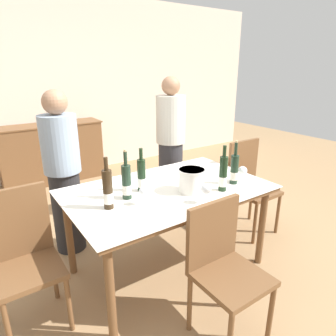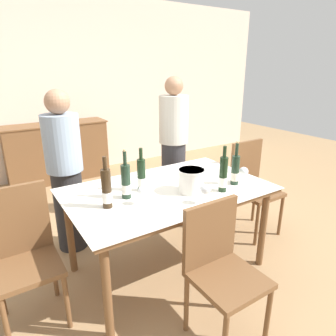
% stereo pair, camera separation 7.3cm
% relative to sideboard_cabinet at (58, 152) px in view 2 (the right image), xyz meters
% --- Properties ---
extents(ground_plane, '(12.00, 12.00, 0.00)m').
position_rel_sideboard_cabinet_xyz_m(ground_plane, '(0.25, -2.79, -0.45)').
color(ground_plane, '#A37F56').
extents(back_wall, '(8.00, 0.10, 2.80)m').
position_rel_sideboard_cabinet_xyz_m(back_wall, '(0.25, 0.29, 0.95)').
color(back_wall, beige).
rests_on(back_wall, ground_plane).
extents(sideboard_cabinet, '(1.53, 0.46, 0.90)m').
position_rel_sideboard_cabinet_xyz_m(sideboard_cabinet, '(0.00, 0.00, 0.00)').
color(sideboard_cabinet, brown).
rests_on(sideboard_cabinet, ground_plane).
extents(dining_table, '(1.65, 1.03, 0.77)m').
position_rel_sideboard_cabinet_xyz_m(dining_table, '(0.25, -2.79, 0.25)').
color(dining_table, brown).
rests_on(dining_table, ground_plane).
extents(ice_bucket, '(0.22, 0.22, 0.19)m').
position_rel_sideboard_cabinet_xyz_m(ice_bucket, '(0.37, -2.95, 0.42)').
color(ice_bucket, white).
rests_on(ice_bucket, dining_table).
extents(wine_bottle_0, '(0.07, 0.07, 0.38)m').
position_rel_sideboard_cabinet_xyz_m(wine_bottle_0, '(0.78, -3.02, 0.44)').
color(wine_bottle_0, '#1E3323').
rests_on(wine_bottle_0, dining_table).
extents(wine_bottle_1, '(0.07, 0.07, 0.39)m').
position_rel_sideboard_cabinet_xyz_m(wine_bottle_1, '(-0.11, -2.77, 0.45)').
color(wine_bottle_1, '#1E3323').
rests_on(wine_bottle_1, dining_table).
extents(wine_bottle_2, '(0.07, 0.07, 0.36)m').
position_rel_sideboard_cabinet_xyz_m(wine_bottle_2, '(0.05, -2.71, 0.45)').
color(wine_bottle_2, black).
rests_on(wine_bottle_2, dining_table).
extents(wine_bottle_3, '(0.07, 0.07, 0.38)m').
position_rel_sideboard_cabinet_xyz_m(wine_bottle_3, '(-0.30, -2.84, 0.46)').
color(wine_bottle_3, '#332314').
rests_on(wine_bottle_3, dining_table).
extents(wine_bottle_4, '(0.07, 0.07, 0.38)m').
position_rel_sideboard_cabinet_xyz_m(wine_bottle_4, '(0.59, -3.07, 0.46)').
color(wine_bottle_4, black).
rests_on(wine_bottle_4, dining_table).
extents(wine_glass_0, '(0.08, 0.08, 0.15)m').
position_rel_sideboard_cabinet_xyz_m(wine_glass_0, '(0.33, -3.17, 0.43)').
color(wine_glass_0, white).
rests_on(wine_glass_0, dining_table).
extents(wine_glass_1, '(0.08, 0.08, 0.13)m').
position_rel_sideboard_cabinet_xyz_m(wine_glass_1, '(0.61, -2.77, 0.41)').
color(wine_glass_1, white).
rests_on(wine_glass_1, dining_table).
extents(wine_glass_2, '(0.08, 0.08, 0.14)m').
position_rel_sideboard_cabinet_xyz_m(wine_glass_2, '(0.88, -3.02, 0.41)').
color(wine_glass_2, white).
rests_on(wine_glass_2, dining_table).
extents(wine_glass_3, '(0.07, 0.07, 0.14)m').
position_rel_sideboard_cabinet_xyz_m(wine_glass_3, '(-0.07, -2.94, 0.42)').
color(wine_glass_3, white).
rests_on(wine_glass_3, dining_table).
extents(chair_near_front, '(0.42, 0.42, 0.92)m').
position_rel_sideboard_cabinet_xyz_m(chair_near_front, '(0.17, -3.53, 0.09)').
color(chair_near_front, brown).
rests_on(chair_near_front, ground_plane).
extents(chair_left_end, '(0.42, 0.42, 0.98)m').
position_rel_sideboard_cabinet_xyz_m(chair_left_end, '(-0.87, -2.70, 0.10)').
color(chair_left_end, brown).
rests_on(chair_left_end, ground_plane).
extents(chair_right_end, '(0.42, 0.42, 0.99)m').
position_rel_sideboard_cabinet_xyz_m(chair_right_end, '(1.37, -2.70, 0.11)').
color(chair_right_end, brown).
rests_on(chair_right_end, ground_plane).
extents(person_host, '(0.33, 0.33, 1.55)m').
position_rel_sideboard_cabinet_xyz_m(person_host, '(-0.37, -1.99, 0.32)').
color(person_host, '#262628').
rests_on(person_host, ground_plane).
extents(person_guest_left, '(0.33, 0.33, 1.63)m').
position_rel_sideboard_cabinet_xyz_m(person_guest_left, '(0.87, -1.94, 0.36)').
color(person_guest_left, '#2D2D33').
rests_on(person_guest_left, ground_plane).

